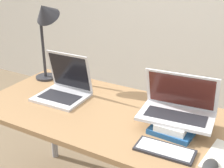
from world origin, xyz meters
name	(u,v)px	position (x,y,z in m)	size (l,w,h in m)	color
desk	(117,127)	(0.00, 0.36, 0.68)	(1.63, 0.73, 0.76)	#9E754C
laptop_left	(64,88)	(-0.40, 0.41, 0.81)	(0.31, 0.27, 0.27)	silver
book_stack	(175,124)	(0.33, 0.38, 0.78)	(0.23, 0.26, 0.06)	#235693
laptop_on_books	(178,108)	(0.33, 0.41, 0.86)	(0.39, 0.26, 0.23)	silver
wireless_keyboard	(165,150)	(0.36, 0.17, 0.76)	(0.28, 0.13, 0.01)	#28282D
mouse	(210,166)	(0.57, 0.14, 0.77)	(0.06, 0.11, 0.03)	#2D2D2D
desk_lamp	(45,21)	(-0.63, 0.55, 1.18)	(0.23, 0.20, 0.58)	#28282D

